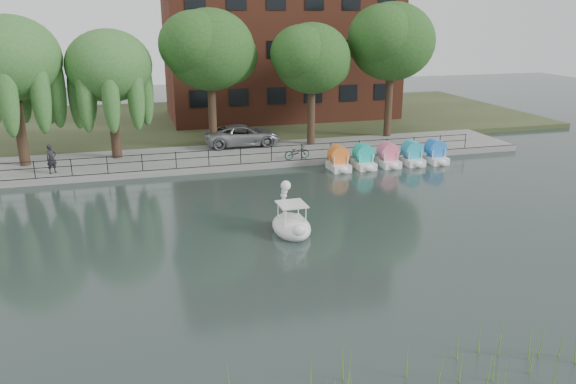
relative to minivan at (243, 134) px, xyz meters
name	(u,v)px	position (x,y,z in m)	size (l,w,h in m)	color
ground_plane	(302,251)	(-1.12, -18.15, -1.26)	(120.00, 120.00, 0.00)	#34413E
promenade	(233,156)	(-1.12, -2.15, -1.06)	(40.00, 6.00, 0.40)	gray
kerb	(241,167)	(-1.12, -5.10, -1.06)	(40.00, 0.25, 0.40)	gray
land_strip	(205,120)	(-1.12, 11.85, -1.08)	(60.00, 22.00, 0.36)	#47512D
railing	(240,152)	(-1.12, -4.90, -0.11)	(32.00, 0.05, 1.00)	black
apartment_building	(280,14)	(5.88, 11.81, 8.10)	(20.00, 10.07, 18.00)	#4C1E16
willow_left	(10,59)	(-14.12, -1.65, 5.62)	(5.88, 5.88, 9.01)	#473323
willow_mid	(109,66)	(-8.62, -1.15, 4.99)	(5.32, 5.32, 8.15)	#473323
broadleaf_center	(210,50)	(-2.12, -0.15, 5.80)	(6.00, 6.00, 9.25)	#473323
broadleaf_right	(312,59)	(4.88, -0.65, 5.13)	(5.40, 5.40, 8.32)	#473323
broadleaf_far	(392,42)	(11.38, 0.35, 6.14)	(6.30, 6.30, 9.71)	#473323
minivan	(243,134)	(0.00, 0.00, 0.00)	(6.15, 2.83, 1.71)	gray
bicycle	(297,151)	(2.59, -4.79, -0.36)	(1.72, 0.60, 1.00)	gray
pedestrian	(51,157)	(-12.24, -4.13, 0.13)	(0.71, 0.48, 1.98)	black
swan_boat	(291,222)	(-1.01, -16.05, -0.77)	(1.70, 2.73, 2.21)	white
pedal_boat_row	(388,157)	(8.18, -6.62, -0.65)	(7.95, 1.70, 1.40)	white
reed_bank	(479,361)	(0.88, -27.65, -0.66)	(24.00, 2.40, 1.20)	#669938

